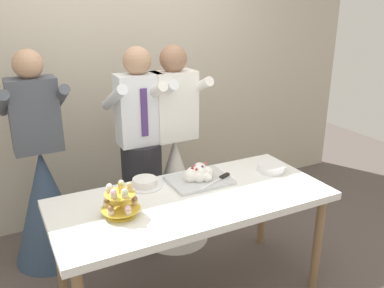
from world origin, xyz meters
TOP-DOWN VIEW (x-y plane):
  - rear_wall at (0.00, 1.49)m, footprint 5.20×0.10m
  - dessert_table at (0.00, 0.00)m, footprint 1.80×0.80m
  - cupcake_stand at (-0.49, -0.02)m, footprint 0.23×0.23m
  - main_cake_tray at (0.14, 0.18)m, footprint 0.43×0.32m
  - plate_stack at (0.70, 0.10)m, footprint 0.21×0.21m
  - round_cake at (-0.22, 0.28)m, footprint 0.24×0.24m
  - person_groom at (-0.08, 0.74)m, footprint 0.46×0.49m
  - person_bride at (0.21, 0.72)m, footprint 0.56×0.56m
  - person_guest at (-0.80, 0.93)m, footprint 0.56×0.56m

SIDE VIEW (x-z plane):
  - person_bride at x=0.21m, z-range -0.25..1.41m
  - person_guest at x=-0.80m, z-range -0.25..1.41m
  - dessert_table at x=0.00m, z-range 0.31..1.09m
  - person_groom at x=-0.08m, z-range -0.08..1.58m
  - round_cake at x=-0.22m, z-range 0.77..0.83m
  - plate_stack at x=0.70m, z-range 0.78..0.83m
  - main_cake_tray at x=0.14m, z-range 0.75..0.88m
  - cupcake_stand at x=-0.49m, z-range 0.76..0.97m
  - rear_wall at x=0.00m, z-range 0.00..2.90m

